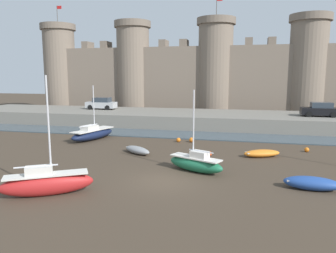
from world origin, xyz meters
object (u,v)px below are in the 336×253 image
mooring_buoy_near_channel (178,140)px  mooring_buoy_near_shore (307,150)px  rowboat_foreground_left (312,183)px  car_quay_east (101,104)px  mooring_buoy_off_centre (209,154)px  mooring_buoy_mid_mud (192,140)px  rowboat_midflat_centre (137,150)px  sailboat_midflat_right (93,134)px  sailboat_near_channel_left (196,163)px  sailboat_midflat_left (47,183)px  car_quay_centre_east (320,110)px  rowboat_near_channel_right (262,153)px

mooring_buoy_near_channel → mooring_buoy_near_shore: mooring_buoy_near_channel is taller
rowboat_foreground_left → car_quay_east: size_ratio=0.76×
mooring_buoy_off_centre → mooring_buoy_mid_mud: bearing=113.7°
rowboat_midflat_centre → sailboat_midflat_right: bearing=143.5°
sailboat_midflat_right → mooring_buoy_near_channel: (8.46, 0.79, -0.39)m
rowboat_foreground_left → mooring_buoy_near_shore: bearing=81.8°
mooring_buoy_off_centre → car_quay_east: (-16.71, 16.83, 2.19)m
car_quay_east → sailboat_near_channel_left: bearing=-52.4°
sailboat_midflat_left → mooring_buoy_near_shore: (15.20, 13.65, -0.49)m
mooring_buoy_off_centre → car_quay_centre_east: size_ratio=0.10×
rowboat_near_channel_right → mooring_buoy_off_centre: (-3.99, -0.70, -0.11)m
mooring_buoy_near_channel → car_quay_centre_east: 17.81m
rowboat_midflat_centre → mooring_buoy_near_channel: bearing=66.4°
sailboat_near_channel_left → mooring_buoy_near_shore: size_ratio=13.87×
mooring_buoy_near_shore → mooring_buoy_mid_mud: (-9.92, 1.78, 0.04)m
mooring_buoy_mid_mud → rowboat_midflat_centre: bearing=-122.8°
rowboat_near_channel_right → sailboat_midflat_right: bearing=168.0°
rowboat_foreground_left → sailboat_near_channel_left: sailboat_near_channel_left is taller
rowboat_foreground_left → rowboat_midflat_centre: bearing=154.3°
sailboat_midflat_right → sailboat_near_channel_left: size_ratio=1.06×
mooring_buoy_off_centre → rowboat_midflat_centre: bearing=-175.2°
mooring_buoy_mid_mud → rowboat_foreground_left: bearing=-53.0°
rowboat_foreground_left → mooring_buoy_off_centre: bearing=135.1°
rowboat_foreground_left → car_quay_east: bearing=134.9°
sailboat_midflat_right → car_quay_centre_east: (22.91, 10.97, 1.79)m
mooring_buoy_near_channel → car_quay_east: 18.00m
sailboat_near_channel_left → mooring_buoy_mid_mud: (-1.77, 9.37, -0.36)m
mooring_buoy_near_channel → mooring_buoy_near_shore: (11.15, -1.60, -0.01)m
sailboat_midflat_left → mooring_buoy_off_centre: bearing=54.2°
sailboat_midflat_right → mooring_buoy_near_channel: bearing=5.3°
rowboat_foreground_left → car_quay_east: (-23.04, 23.14, 2.00)m
mooring_buoy_near_channel → mooring_buoy_off_centre: mooring_buoy_near_channel is taller
mooring_buoy_off_centre → mooring_buoy_mid_mud: (-2.21, 5.04, 0.04)m
mooring_buoy_near_shore → car_quay_centre_east: car_quay_centre_east is taller
rowboat_near_channel_right → mooring_buoy_mid_mud: bearing=145.0°
rowboat_midflat_centre → sailboat_near_channel_left: (5.33, -3.85, 0.27)m
rowboat_midflat_centre → car_quay_east: car_quay_east is taller
rowboat_near_channel_right → sailboat_near_channel_left: bearing=-131.4°
mooring_buoy_off_centre → rowboat_near_channel_right: bearing=10.0°
sailboat_midflat_right → mooring_buoy_mid_mud: sailboat_midflat_right is taller
mooring_buoy_near_channel → car_quay_east: car_quay_east is taller
mooring_buoy_off_centre → mooring_buoy_near_channel: bearing=125.3°
mooring_buoy_off_centre → mooring_buoy_near_shore: 8.37m
mooring_buoy_near_channel → car_quay_centre_east: size_ratio=0.10×
mooring_buoy_near_shore → car_quay_east: size_ratio=0.09×
sailboat_midflat_left → rowboat_near_channel_right: bearing=44.0°
mooring_buoy_off_centre → car_quay_centre_east: bearing=53.8°
rowboat_midflat_centre → mooring_buoy_off_centre: (5.77, 0.48, -0.12)m
sailboat_near_channel_left → mooring_buoy_near_channel: size_ratio=12.95×
rowboat_midflat_centre → mooring_buoy_off_centre: size_ratio=7.32×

